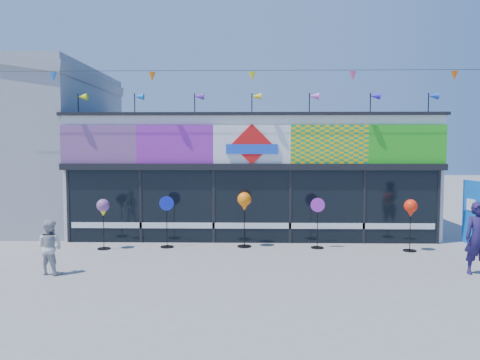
{
  "coord_description": "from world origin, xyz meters",
  "views": [
    {
      "loc": [
        -0.06,
        -11.15,
        3.0
      ],
      "look_at": [
        -0.34,
        2.0,
        2.08
      ],
      "focal_mm": 35.0,
      "sensor_mm": 36.0,
      "label": 1
    }
  ],
  "objects_px": {
    "child": "(50,247)",
    "spinner_2": "(244,203)",
    "spinner_1": "(167,220)",
    "adult_man": "(478,238)",
    "blue_sign": "(473,213)",
    "spinner_0": "(103,209)",
    "spinner_3": "(318,222)",
    "spinner_4": "(411,210)"
  },
  "relations": [
    {
      "from": "child",
      "to": "spinner_2",
      "type": "bearing_deg",
      "value": -129.83
    },
    {
      "from": "spinner_1",
      "to": "adult_man",
      "type": "bearing_deg",
      "value": -19.61
    },
    {
      "from": "blue_sign",
      "to": "spinner_2",
      "type": "relative_size",
      "value": 1.19
    },
    {
      "from": "spinner_0",
      "to": "spinner_3",
      "type": "xyz_separation_m",
      "value": [
        6.33,
        0.27,
        -0.4
      ]
    },
    {
      "from": "spinner_0",
      "to": "spinner_2",
      "type": "distance_m",
      "value": 4.17
    },
    {
      "from": "spinner_1",
      "to": "spinner_2",
      "type": "relative_size",
      "value": 0.93
    },
    {
      "from": "spinner_0",
      "to": "spinner_3",
      "type": "height_order",
      "value": "spinner_3"
    },
    {
      "from": "child",
      "to": "blue_sign",
      "type": "bearing_deg",
      "value": -147.07
    },
    {
      "from": "spinner_1",
      "to": "child",
      "type": "height_order",
      "value": "spinner_1"
    },
    {
      "from": "blue_sign",
      "to": "child",
      "type": "xyz_separation_m",
      "value": [
        -11.61,
        -3.59,
        -0.35
      ]
    },
    {
      "from": "spinner_4",
      "to": "adult_man",
      "type": "bearing_deg",
      "value": -72.69
    },
    {
      "from": "spinner_0",
      "to": "spinner_2",
      "type": "bearing_deg",
      "value": 5.5
    },
    {
      "from": "spinner_1",
      "to": "spinner_2",
      "type": "height_order",
      "value": "spinner_2"
    },
    {
      "from": "blue_sign",
      "to": "spinner_0",
      "type": "xyz_separation_m",
      "value": [
        -11.19,
        -0.86,
        0.2
      ]
    },
    {
      "from": "spinner_2",
      "to": "spinner_3",
      "type": "bearing_deg",
      "value": -3.28
    },
    {
      "from": "spinner_2",
      "to": "spinner_3",
      "type": "height_order",
      "value": "spinner_2"
    },
    {
      "from": "spinner_0",
      "to": "spinner_4",
      "type": "xyz_separation_m",
      "value": [
        8.95,
        -0.08,
        0.02
      ]
    },
    {
      "from": "spinner_3",
      "to": "child",
      "type": "xyz_separation_m",
      "value": [
        -6.75,
        -3.0,
        -0.15
      ]
    },
    {
      "from": "spinner_1",
      "to": "adult_man",
      "type": "distance_m",
      "value": 8.38
    },
    {
      "from": "blue_sign",
      "to": "child",
      "type": "relative_size",
      "value": 1.53
    },
    {
      "from": "blue_sign",
      "to": "adult_man",
      "type": "distance_m",
      "value": 3.69
    },
    {
      "from": "spinner_3",
      "to": "child",
      "type": "relative_size",
      "value": 1.16
    },
    {
      "from": "blue_sign",
      "to": "spinner_3",
      "type": "bearing_deg",
      "value": -177.88
    },
    {
      "from": "spinner_0",
      "to": "spinner_2",
      "type": "relative_size",
      "value": 0.9
    },
    {
      "from": "blue_sign",
      "to": "spinner_3",
      "type": "distance_m",
      "value": 4.9
    },
    {
      "from": "spinner_1",
      "to": "adult_man",
      "type": "xyz_separation_m",
      "value": [
        7.89,
        -2.81,
        0.04
      ]
    },
    {
      "from": "spinner_0",
      "to": "spinner_4",
      "type": "relative_size",
      "value": 0.99
    },
    {
      "from": "spinner_4",
      "to": "child",
      "type": "distance_m",
      "value": 9.76
    },
    {
      "from": "spinner_3",
      "to": "adult_man",
      "type": "bearing_deg",
      "value": -39.58
    },
    {
      "from": "blue_sign",
      "to": "spinner_1",
      "type": "bearing_deg",
      "value": 178.77
    },
    {
      "from": "adult_man",
      "to": "child",
      "type": "distance_m",
      "value": 10.14
    },
    {
      "from": "spinner_2",
      "to": "child",
      "type": "xyz_separation_m",
      "value": [
        -4.57,
        -3.13,
        -0.68
      ]
    },
    {
      "from": "spinner_0",
      "to": "adult_man",
      "type": "height_order",
      "value": "adult_man"
    },
    {
      "from": "spinner_3",
      "to": "child",
      "type": "height_order",
      "value": "spinner_3"
    },
    {
      "from": "spinner_3",
      "to": "spinner_4",
      "type": "height_order",
      "value": "spinner_4"
    },
    {
      "from": "spinner_2",
      "to": "spinner_4",
      "type": "distance_m",
      "value": 4.83
    },
    {
      "from": "blue_sign",
      "to": "spinner_0",
      "type": "height_order",
      "value": "blue_sign"
    },
    {
      "from": "spinner_1",
      "to": "child",
      "type": "relative_size",
      "value": 1.19
    },
    {
      "from": "spinner_3",
      "to": "spinner_4",
      "type": "relative_size",
      "value": 1.0
    },
    {
      "from": "spinner_4",
      "to": "spinner_3",
      "type": "bearing_deg",
      "value": 172.38
    },
    {
      "from": "spinner_4",
      "to": "adult_man",
      "type": "relative_size",
      "value": 0.88
    },
    {
      "from": "blue_sign",
      "to": "spinner_1",
      "type": "distance_m",
      "value": 9.39
    }
  ]
}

